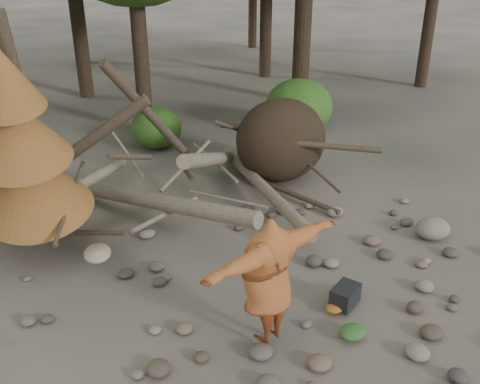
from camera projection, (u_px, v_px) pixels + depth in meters
ground at (290, 307)px, 8.42m from camera, size 120.00×120.00×0.00m
deadfall_pile at (261, 147)px, 12.26m from camera, size 8.55×5.24×3.30m
dead_conifer at (24, 149)px, 8.82m from camera, size 2.06×2.16×4.35m
bush_mid at (156, 128)px, 14.71m from camera, size 1.40×1.40×1.12m
bush_right at (299, 106)px, 15.82m from camera, size 2.00×2.00×1.60m
frisbee_thrower at (268, 281)px, 7.25m from camera, size 3.67×1.12×2.32m
backpack at (345, 299)px, 8.34m from camera, size 0.58×0.50×0.32m
cloth_green at (352, 335)px, 7.71m from camera, size 0.42×0.35×0.16m
cloth_orange at (335, 310)px, 8.25m from camera, size 0.31×0.25×0.11m
boulder_mid_right at (433, 228)px, 10.31m from camera, size 0.68×0.61×0.41m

